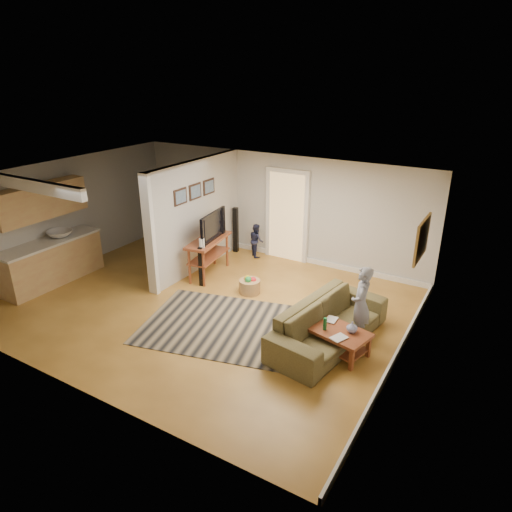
# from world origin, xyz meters

# --- Properties ---
(ground) EXTENTS (7.50, 7.50, 0.00)m
(ground) POSITION_xyz_m (0.00, 0.00, 0.00)
(ground) COLOR brown
(ground) RESTS_ON ground
(room_shell) EXTENTS (7.54, 6.02, 2.52)m
(room_shell) POSITION_xyz_m (-1.07, 0.43, 1.46)
(room_shell) COLOR #B7B5B0
(room_shell) RESTS_ON ground
(area_rug) EXTENTS (3.34, 2.76, 0.01)m
(area_rug) POSITION_xyz_m (0.81, -0.45, 0.01)
(area_rug) COLOR black
(area_rug) RESTS_ON ground
(sofa) EXTENTS (1.34, 2.59, 0.72)m
(sofa) POSITION_xyz_m (2.60, -0.00, 0.00)
(sofa) COLOR #4A4125
(sofa) RESTS_ON ground
(coffee_table) EXTENTS (1.17, 0.85, 0.63)m
(coffee_table) POSITION_xyz_m (2.82, -0.21, 0.32)
(coffee_table) COLOR brown
(coffee_table) RESTS_ON ground
(tv_console) EXTENTS (0.70, 1.41, 1.16)m
(tv_console) POSITION_xyz_m (-0.73, 1.21, 0.77)
(tv_console) COLOR brown
(tv_console) RESTS_ON ground
(speaker_left) EXTENTS (0.10, 0.10, 0.88)m
(speaker_left) POSITION_xyz_m (-0.56, 0.67, 0.44)
(speaker_left) COLOR black
(speaker_left) RESTS_ON ground
(speaker_right) EXTENTS (0.13, 0.13, 1.15)m
(speaker_right) POSITION_xyz_m (-1.00, 2.70, 0.57)
(speaker_right) COLOR black
(speaker_right) RESTS_ON ground
(toy_basket) EXTENTS (0.44, 0.44, 0.39)m
(toy_basket) POSITION_xyz_m (0.50, 0.89, 0.16)
(toy_basket) COLOR #986A42
(toy_basket) RESTS_ON ground
(child) EXTENTS (0.42, 0.55, 1.34)m
(child) POSITION_xyz_m (3.00, 0.35, 0.00)
(child) COLOR gray
(child) RESTS_ON ground
(toddler) EXTENTS (0.51, 0.50, 0.83)m
(toddler) POSITION_xyz_m (-0.40, 2.70, 0.00)
(toddler) COLOR #1E223F
(toddler) RESTS_ON ground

